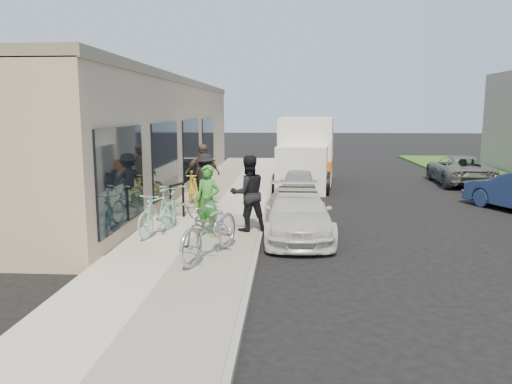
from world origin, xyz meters
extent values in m
plane|color=black|center=(0.00, 0.00, 0.00)|extent=(120.00, 120.00, 0.00)
cube|color=#BBB4A8|center=(-2.00, 3.00, 0.07)|extent=(3.00, 34.00, 0.15)
cube|color=gray|center=(-0.45, 3.00, 0.07)|extent=(0.12, 34.00, 0.13)
cube|color=tan|center=(-5.25, 8.00, 2.00)|extent=(3.50, 20.00, 4.00)
cube|color=#7B705D|center=(-5.25, 8.00, 4.10)|extent=(3.60, 20.00, 0.25)
cube|color=black|center=(-3.48, 0.00, 1.60)|extent=(0.06, 3.00, 2.20)
cube|color=black|center=(-3.48, 4.00, 1.60)|extent=(0.06, 3.00, 2.20)
cube|color=black|center=(-3.48, 8.00, 1.60)|extent=(0.06, 3.00, 2.20)
cube|color=black|center=(-3.48, 12.00, 1.60)|extent=(0.06, 3.00, 2.20)
cylinder|color=black|center=(-2.87, 1.97, 0.62)|extent=(0.07, 0.07, 0.94)
cylinder|color=black|center=(-2.66, 2.56, 0.62)|extent=(0.07, 0.07, 0.94)
cylinder|color=black|center=(-2.76, 2.27, 1.09)|extent=(0.27, 0.61, 0.07)
cube|color=black|center=(-3.37, 7.83, 0.68)|extent=(0.68, 0.39, 1.05)
cube|color=black|center=(-3.29, 8.20, 0.68)|extent=(0.68, 0.39, 1.05)
cube|color=black|center=(-3.37, 7.79, 0.73)|extent=(0.54, 0.27, 0.75)
imported|color=silver|center=(0.44, 1.18, 0.57)|extent=(1.75, 4.00, 1.15)
cylinder|color=black|center=(0.44, 0.75, 1.17)|extent=(0.91, 0.04, 0.04)
cylinder|color=black|center=(0.44, 1.51, 1.17)|extent=(0.91, 0.04, 0.04)
imported|color=#9B9BA0|center=(0.58, 6.53, 0.52)|extent=(1.34, 3.09, 1.04)
cube|color=white|center=(0.73, 7.89, 0.88)|extent=(2.02, 2.02, 1.75)
cube|color=black|center=(0.73, 7.89, 1.25)|extent=(1.70, 0.23, 0.83)
cube|color=white|center=(1.02, 10.65, 1.43)|extent=(2.51, 4.07, 2.68)
cube|color=#DF610D|center=(1.02, 10.65, 0.83)|extent=(2.53, 4.09, 0.51)
cylinder|color=black|center=(-0.23, 7.53, 0.37)|extent=(0.30, 0.76, 0.74)
cylinder|color=black|center=(1.60, 7.34, 0.37)|extent=(0.30, 0.76, 0.74)
cylinder|color=black|center=(-0.13, 8.54, 0.37)|extent=(0.30, 0.76, 0.74)
cylinder|color=black|center=(1.71, 8.35, 0.37)|extent=(0.30, 0.76, 0.74)
cylinder|color=black|center=(0.23, 12.03, 0.37)|extent=(0.30, 0.76, 0.74)
cylinder|color=black|center=(2.07, 11.84, 0.37)|extent=(0.30, 0.76, 0.74)
imported|color=#545759|center=(7.37, 10.51, 0.61)|extent=(2.25, 4.47, 1.21)
imported|color=#B4B4B7|center=(-1.31, -1.21, 0.75)|extent=(1.48, 2.40, 1.19)
imported|color=#338B2E|center=(-1.64, 0.49, 0.98)|extent=(0.70, 0.57, 1.67)
imported|color=black|center=(-0.75, 1.11, 1.07)|extent=(1.10, 0.99, 1.84)
imported|color=#84C4BC|center=(-2.85, 0.56, 0.67)|extent=(0.94, 1.81, 1.05)
imported|color=#84C4BC|center=(-2.86, 2.20, 0.65)|extent=(1.08, 1.99, 0.99)
imported|color=yellow|center=(-2.73, 4.33, 0.67)|extent=(1.05, 1.80, 1.04)
imported|color=black|center=(-2.27, 3.92, 0.97)|extent=(1.20, 1.15, 1.64)
imported|color=brown|center=(-2.47, 4.61, 1.09)|extent=(1.20, 0.84, 1.88)
camera|label=1|loc=(0.21, -10.76, 3.04)|focal=35.00mm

